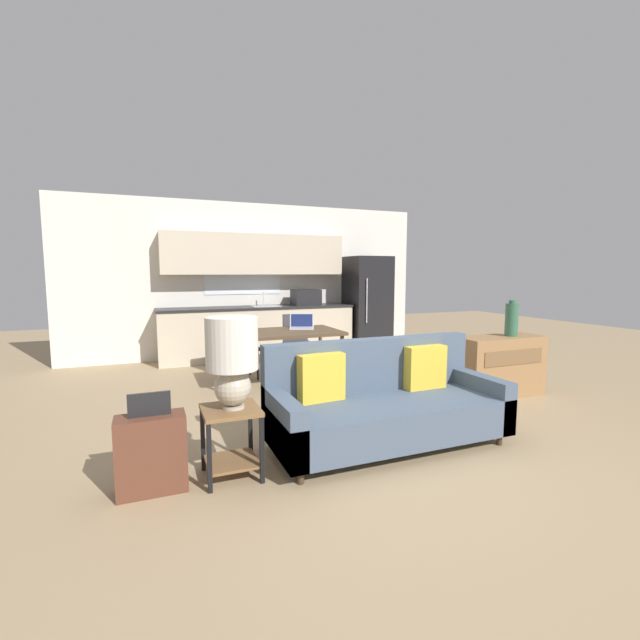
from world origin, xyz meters
name	(u,v)px	position (x,y,z in m)	size (l,w,h in m)	color
ground_plane	(385,452)	(0.00, 0.00, 0.00)	(20.00, 20.00, 0.00)	#9E8460
wall_back	(253,280)	(0.00, 4.63, 1.35)	(6.40, 0.07, 2.70)	silver
kitchen_counter	(259,309)	(0.02, 4.33, 0.84)	(3.36, 0.65, 2.15)	beige
refrigerator	(367,304)	(2.09, 4.21, 0.89)	(0.73, 0.77, 1.78)	black
dining_table	(286,336)	(-0.15, 2.21, 0.67)	(1.35, 0.85, 0.74)	brown
couch	(384,405)	(0.08, 0.17, 0.34)	(2.03, 0.80, 0.89)	#3D2D1E
side_table	(231,431)	(-1.26, 0.05, 0.34)	(0.40, 0.40, 0.52)	brown
table_lamp	(232,355)	(-1.24, 0.05, 0.90)	(0.37, 0.37, 0.66)	#B2A893
credenza	(499,366)	(2.13, 0.92, 0.36)	(1.08, 0.43, 0.72)	olive
vase	(512,319)	(2.27, 0.90, 0.92)	(0.15, 0.15, 0.43)	#336047
dining_chair_far_left	(240,344)	(-0.59, 2.98, 0.49)	(0.46, 0.46, 0.87)	#38383D
dining_chair_far_right	(299,340)	(0.27, 2.95, 0.49)	(0.45, 0.45, 0.87)	#38383D
laptop	(302,325)	(0.12, 2.37, 0.79)	(0.39, 0.35, 0.20)	#B7BABC
suitcase	(152,453)	(-1.80, 0.04, 0.27)	(0.45, 0.22, 0.69)	brown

